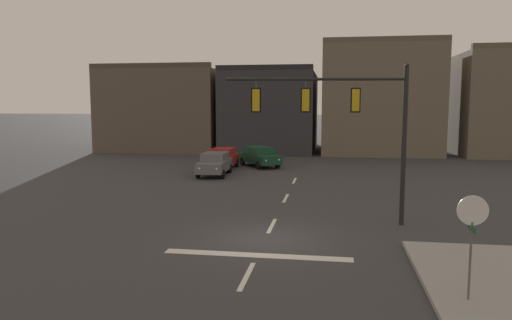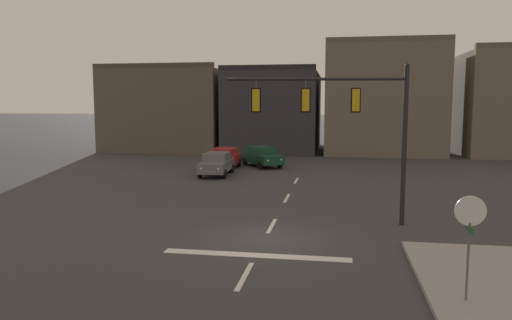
{
  "view_description": "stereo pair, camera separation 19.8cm",
  "coord_description": "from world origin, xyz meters",
  "px_view_note": "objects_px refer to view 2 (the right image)",
  "views": [
    {
      "loc": [
        2.44,
        -17.61,
        5.1
      ],
      "look_at": [
        -0.7,
        2.18,
        2.74
      ],
      "focal_mm": 33.9,
      "sensor_mm": 36.0,
      "label": 1
    },
    {
      "loc": [
        2.64,
        -17.58,
        5.1
      ],
      "look_at": [
        -0.7,
        2.18,
        2.74
      ],
      "focal_mm": 33.9,
      "sensor_mm": 36.0,
      "label": 2
    }
  ],
  "objects_px": {
    "car_lot_farside": "(262,156)",
    "stop_sign": "(470,223)",
    "car_lot_nearside": "(224,158)",
    "car_lot_middle": "(217,163)",
    "signal_mast_near_side": "(346,115)"
  },
  "relations": [
    {
      "from": "car_lot_farside",
      "to": "signal_mast_near_side",
      "type": "bearing_deg",
      "value": -70.45
    },
    {
      "from": "car_lot_nearside",
      "to": "stop_sign",
      "type": "bearing_deg",
      "value": -63.46
    },
    {
      "from": "signal_mast_near_side",
      "to": "car_lot_nearside",
      "type": "relative_size",
      "value": 1.66
    },
    {
      "from": "stop_sign",
      "to": "car_lot_farside",
      "type": "xyz_separation_m",
      "value": [
        -9.31,
        25.83,
        -1.29
      ]
    },
    {
      "from": "signal_mast_near_side",
      "to": "car_lot_middle",
      "type": "height_order",
      "value": "signal_mast_near_side"
    },
    {
      "from": "car_lot_middle",
      "to": "signal_mast_near_side",
      "type": "bearing_deg",
      "value": -55.39
    },
    {
      "from": "signal_mast_near_side",
      "to": "car_lot_farside",
      "type": "bearing_deg",
      "value": 109.55
    },
    {
      "from": "car_lot_nearside",
      "to": "car_lot_middle",
      "type": "bearing_deg",
      "value": -86.12
    },
    {
      "from": "car_lot_farside",
      "to": "stop_sign",
      "type": "bearing_deg",
      "value": -70.19
    },
    {
      "from": "stop_sign",
      "to": "car_lot_middle",
      "type": "xyz_separation_m",
      "value": [
        -11.72,
        20.64,
        -1.29
      ]
    },
    {
      "from": "signal_mast_near_side",
      "to": "car_lot_middle",
      "type": "bearing_deg",
      "value": 124.61
    },
    {
      "from": "stop_sign",
      "to": "car_lot_nearside",
      "type": "distance_m",
      "value": 26.76
    },
    {
      "from": "car_lot_nearside",
      "to": "car_lot_farside",
      "type": "distance_m",
      "value": 3.26
    },
    {
      "from": "car_lot_nearside",
      "to": "car_lot_farside",
      "type": "bearing_deg",
      "value": 36.0
    },
    {
      "from": "car_lot_middle",
      "to": "car_lot_farside",
      "type": "distance_m",
      "value": 5.73
    }
  ]
}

